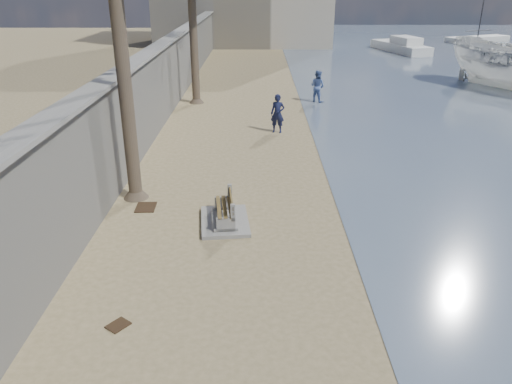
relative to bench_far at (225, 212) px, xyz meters
name	(u,v)px	position (x,y,z in m)	size (l,w,h in m)	color
seawall	(164,81)	(-3.80, 12.48, 1.39)	(0.45, 70.00, 3.50)	gray
wall_cap	(162,44)	(-3.80, 12.48, 3.19)	(0.80, 70.00, 0.12)	gray
bench_far	(225,212)	(0.00, 0.00, 0.00)	(1.55, 2.11, 0.82)	gray
person_a	(278,111)	(1.84, 9.28, 0.64)	(0.72, 0.49, 2.00)	#141837
person_b	(318,85)	(4.33, 15.50, 0.62)	(0.95, 0.73, 1.96)	#516BA9
yacht_far	(400,48)	(14.71, 36.98, -0.01)	(7.93, 2.22, 1.50)	silver
sailboat_west	(477,39)	(25.52, 45.21, -0.05)	(7.88, 4.88, 9.88)	silver
debris_c	(146,207)	(-2.51, 1.04, -0.35)	(0.74, 0.60, 0.03)	#382616
debris_d	(118,325)	(-1.89, -4.66, -0.35)	(0.43, 0.34, 0.03)	#382616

